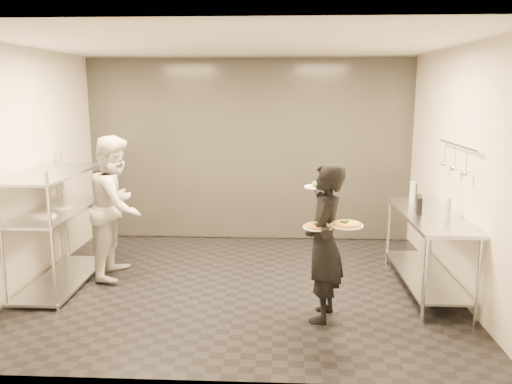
{
  "coord_description": "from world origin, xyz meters",
  "views": [
    {
      "loc": [
        0.47,
        -5.61,
        2.3
      ],
      "look_at": [
        0.19,
        0.24,
        1.1
      ],
      "focal_mm": 35.0,
      "sensor_mm": 36.0,
      "label": 1
    }
  ],
  "objects_px": {
    "salad_plate": "(318,185)",
    "pos_monitor": "(419,205)",
    "prep_counter": "(428,238)",
    "pizza_plate_far": "(347,224)",
    "waiter": "(324,243)",
    "bottle_green": "(413,191)",
    "bottle_dark": "(415,191)",
    "bottle_clear": "(448,207)",
    "chef": "(117,207)",
    "pizza_plate_near": "(318,226)",
    "pass_rack": "(59,222)"
  },
  "relations": [
    {
      "from": "salad_plate",
      "to": "bottle_green",
      "type": "height_order",
      "value": "salad_plate"
    },
    {
      "from": "bottle_green",
      "to": "bottle_dark",
      "type": "relative_size",
      "value": 1.28
    },
    {
      "from": "prep_counter",
      "to": "bottle_dark",
      "type": "xyz_separation_m",
      "value": [
        0.04,
        0.8,
        0.39
      ]
    },
    {
      "from": "waiter",
      "to": "chef",
      "type": "relative_size",
      "value": 0.91
    },
    {
      "from": "pass_rack",
      "to": "pos_monitor",
      "type": "xyz_separation_m",
      "value": [
        4.21,
        0.02,
        0.25
      ]
    },
    {
      "from": "prep_counter",
      "to": "bottle_green",
      "type": "bearing_deg",
      "value": 92.23
    },
    {
      "from": "pizza_plate_far",
      "to": "bottle_dark",
      "type": "relative_size",
      "value": 1.55
    },
    {
      "from": "waiter",
      "to": "bottle_green",
      "type": "bearing_deg",
      "value": 154.01
    },
    {
      "from": "bottle_clear",
      "to": "bottle_dark",
      "type": "relative_size",
      "value": 1.06
    },
    {
      "from": "bottle_green",
      "to": "waiter",
      "type": "bearing_deg",
      "value": -130.02
    },
    {
      "from": "pos_monitor",
      "to": "salad_plate",
      "type": "bearing_deg",
      "value": -144.17
    },
    {
      "from": "prep_counter",
      "to": "chef",
      "type": "xyz_separation_m",
      "value": [
        -3.73,
        0.33,
        0.26
      ]
    },
    {
      "from": "waiter",
      "to": "pos_monitor",
      "type": "relative_size",
      "value": 5.9
    },
    {
      "from": "pos_monitor",
      "to": "pass_rack",
      "type": "bearing_deg",
      "value": -168.53
    },
    {
      "from": "pizza_plate_far",
      "to": "bottle_clear",
      "type": "bearing_deg",
      "value": 36.14
    },
    {
      "from": "prep_counter",
      "to": "pizza_plate_far",
      "type": "height_order",
      "value": "pizza_plate_far"
    },
    {
      "from": "bottle_green",
      "to": "pizza_plate_near",
      "type": "bearing_deg",
      "value": -128.79
    },
    {
      "from": "waiter",
      "to": "bottle_dark",
      "type": "xyz_separation_m",
      "value": [
        1.3,
        1.61,
        0.22
      ]
    },
    {
      "from": "pass_rack",
      "to": "chef",
      "type": "height_order",
      "value": "chef"
    },
    {
      "from": "prep_counter",
      "to": "pos_monitor",
      "type": "xyz_separation_m",
      "value": [
        -0.12,
        0.02,
        0.39
      ]
    },
    {
      "from": "pizza_plate_far",
      "to": "bottle_green",
      "type": "relative_size",
      "value": 1.22
    },
    {
      "from": "pizza_plate_far",
      "to": "salad_plate",
      "type": "bearing_deg",
      "value": 115.24
    },
    {
      "from": "salad_plate",
      "to": "bottle_green",
      "type": "xyz_separation_m",
      "value": [
        1.29,
        1.19,
        -0.29
      ]
    },
    {
      "from": "salad_plate",
      "to": "pos_monitor",
      "type": "height_order",
      "value": "salad_plate"
    },
    {
      "from": "prep_counter",
      "to": "pizza_plate_near",
      "type": "distance_m",
      "value": 1.71
    },
    {
      "from": "pizza_plate_far",
      "to": "pos_monitor",
      "type": "distance_m",
      "value": 1.42
    },
    {
      "from": "pizza_plate_near",
      "to": "pos_monitor",
      "type": "relative_size",
      "value": 1.05
    },
    {
      "from": "waiter",
      "to": "bottle_green",
      "type": "height_order",
      "value": "waiter"
    },
    {
      "from": "chef",
      "to": "pizza_plate_near",
      "type": "relative_size",
      "value": 6.18
    },
    {
      "from": "pass_rack",
      "to": "salad_plate",
      "type": "bearing_deg",
      "value": -9.94
    },
    {
      "from": "bottle_green",
      "to": "bottle_dark",
      "type": "xyz_separation_m",
      "value": [
        0.06,
        0.14,
        -0.03
      ]
    },
    {
      "from": "waiter",
      "to": "pizza_plate_far",
      "type": "height_order",
      "value": "waiter"
    },
    {
      "from": "prep_counter",
      "to": "bottle_green",
      "type": "height_order",
      "value": "bottle_green"
    },
    {
      "from": "chef",
      "to": "bottle_dark",
      "type": "height_order",
      "value": "chef"
    },
    {
      "from": "chef",
      "to": "bottle_green",
      "type": "relative_size",
      "value": 6.95
    },
    {
      "from": "waiter",
      "to": "pos_monitor",
      "type": "xyz_separation_m",
      "value": [
        1.14,
        0.83,
        0.21
      ]
    },
    {
      "from": "waiter",
      "to": "salad_plate",
      "type": "height_order",
      "value": "waiter"
    },
    {
      "from": "bottle_dark",
      "to": "prep_counter",
      "type": "bearing_deg",
      "value": -92.66
    },
    {
      "from": "salad_plate",
      "to": "bottle_dark",
      "type": "relative_size",
      "value": 1.44
    },
    {
      "from": "pass_rack",
      "to": "bottle_dark",
      "type": "relative_size",
      "value": 8.05
    },
    {
      "from": "prep_counter",
      "to": "salad_plate",
      "type": "height_order",
      "value": "salad_plate"
    },
    {
      "from": "pass_rack",
      "to": "pizza_plate_far",
      "type": "relative_size",
      "value": 5.19
    },
    {
      "from": "chef",
      "to": "bottle_green",
      "type": "xyz_separation_m",
      "value": [
        3.7,
        0.33,
        0.17
      ]
    },
    {
      "from": "chef",
      "to": "bottle_dark",
      "type": "distance_m",
      "value": 3.8
    },
    {
      "from": "pizza_plate_far",
      "to": "pizza_plate_near",
      "type": "bearing_deg",
      "value": 167.91
    },
    {
      "from": "pizza_plate_near",
      "to": "waiter",
      "type": "bearing_deg",
      "value": 63.97
    },
    {
      "from": "salad_plate",
      "to": "pos_monitor",
      "type": "distance_m",
      "value": 1.35
    },
    {
      "from": "prep_counter",
      "to": "waiter",
      "type": "xyz_separation_m",
      "value": [
        -1.26,
        -0.81,
        0.18
      ]
    },
    {
      "from": "pass_rack",
      "to": "bottle_green",
      "type": "xyz_separation_m",
      "value": [
        4.3,
        0.66,
        0.28
      ]
    },
    {
      "from": "bottle_clear",
      "to": "pass_rack",
      "type": "bearing_deg",
      "value": 178.28
    }
  ]
}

